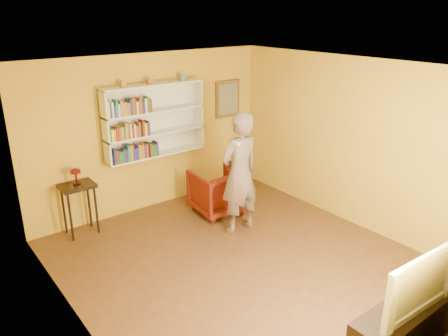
{
  "coord_description": "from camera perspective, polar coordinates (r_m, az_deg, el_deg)",
  "views": [
    {
      "loc": [
        -3.46,
        -4.03,
        3.38
      ],
      "look_at": [
        0.24,
        0.75,
        1.16
      ],
      "focal_mm": 35.0,
      "sensor_mm": 36.0,
      "label": 1
    }
  ],
  "objects": [
    {
      "name": "ornament_left",
      "position": [
        7.11,
        -13.08,
        10.65
      ],
      "size": [
        0.07,
        0.07,
        0.1
      ],
      "primitive_type": "cube",
      "color": "#A2892E",
      "rests_on": "bookshelf"
    },
    {
      "name": "framed_painting",
      "position": [
        8.42,
        0.49,
        9.03
      ],
      "size": [
        0.55,
        0.05,
        0.7
      ],
      "color": "brown",
      "rests_on": "room_shell"
    },
    {
      "name": "tv_cabinet",
      "position": [
        5.2,
        22.41,
        -18.61
      ],
      "size": [
        1.4,
        0.42,
        0.5
      ],
      "primitive_type": "cube",
      "color": "black",
      "rests_on": "ground"
    },
    {
      "name": "console_table",
      "position": [
        7.12,
        -18.53,
        -3.11
      ],
      "size": [
        0.51,
        0.39,
        0.84
      ],
      "color": "black",
      "rests_on": "ground"
    },
    {
      "name": "room_shell",
      "position": [
        5.81,
        2.69,
        -3.83
      ],
      "size": [
        5.3,
        5.8,
        2.88
      ],
      "color": "#4D3018",
      "rests_on": "ground"
    },
    {
      "name": "books_row_middle",
      "position": [
        7.23,
        -12.34,
        4.72
      ],
      "size": [
        0.7,
        0.19,
        0.27
      ],
      "color": "#1A7638",
      "rests_on": "bookshelf"
    },
    {
      "name": "ornament_centre",
      "position": [
        7.31,
        -9.76,
        11.13
      ],
      "size": [
        0.07,
        0.07,
        0.1
      ],
      "primitive_type": "cube",
      "color": "#A65537",
      "rests_on": "bookshelf"
    },
    {
      "name": "television",
      "position": [
        4.86,
        23.35,
        -13.14
      ],
      "size": [
        1.18,
        0.2,
        0.67
      ],
      "primitive_type": "imported",
      "rotation": [
        0.0,
        0.0,
        -0.04
      ],
      "color": "black",
      "rests_on": "tv_cabinet"
    },
    {
      "name": "game_remote",
      "position": [
        6.1,
        1.55,
        3.27
      ],
      "size": [
        0.04,
        0.15,
        0.04
      ],
      "primitive_type": "cube",
      "color": "white",
      "rests_on": "person"
    },
    {
      "name": "ruby_lustre",
      "position": [
        7.0,
        -18.83,
        -0.62
      ],
      "size": [
        0.16,
        0.16,
        0.26
      ],
      "color": "maroon",
      "rests_on": "console_table"
    },
    {
      "name": "bookshelf",
      "position": [
        7.52,
        -9.25,
        6.21
      ],
      "size": [
        1.8,
        0.29,
        1.23
      ],
      "color": "white",
      "rests_on": "room_shell"
    },
    {
      "name": "armchair",
      "position": [
        7.59,
        -0.79,
        -3.04
      ],
      "size": [
        0.9,
        0.92,
        0.77
      ],
      "primitive_type": "imported",
      "rotation": [
        0.0,
        0.0,
        3.04
      ],
      "color": "#4E0A05",
      "rests_on": "ground"
    },
    {
      "name": "books_row_lower",
      "position": [
        7.36,
        -11.66,
        1.99
      ],
      "size": [
        0.83,
        0.19,
        0.27
      ],
      "color": "black",
      "rests_on": "bookshelf"
    },
    {
      "name": "ornament_right",
      "position": [
        7.62,
        -5.53,
        11.72
      ],
      "size": [
        0.08,
        0.08,
        0.11
      ],
      "primitive_type": "cube",
      "color": "slate",
      "rests_on": "bookshelf"
    },
    {
      "name": "books_row_upper",
      "position": [
        7.16,
        -12.34,
        7.73
      ],
      "size": [
        0.76,
        0.19,
        0.27
      ],
      "color": "yellow",
      "rests_on": "bookshelf"
    },
    {
      "name": "person",
      "position": [
        6.75,
        2.04,
        -0.73
      ],
      "size": [
        0.71,
        0.47,
        1.94
      ],
      "primitive_type": "imported",
      "rotation": [
        0.0,
        0.0,
        3.16
      ],
      "color": "brown",
      "rests_on": "ground"
    }
  ]
}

